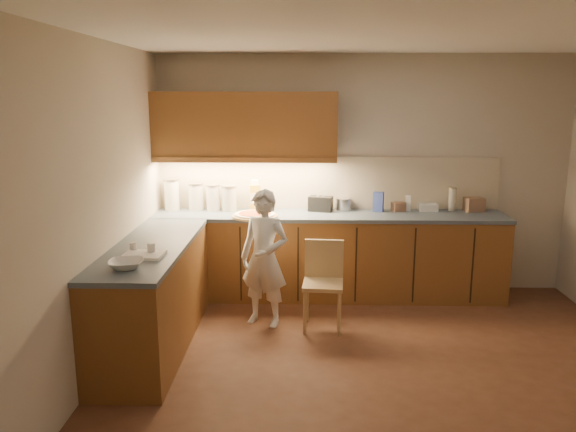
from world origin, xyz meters
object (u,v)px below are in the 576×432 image
object	(u,v)px
pizza_on_board	(255,215)
child	(264,258)
oil_jug	(255,197)
toaster	(321,204)
wooden_chair	(323,278)

from	to	relation	value
pizza_on_board	child	bearing A→B (deg)	-77.25
pizza_on_board	child	distance (m)	0.69
pizza_on_board	oil_jug	bearing A→B (deg)	94.95
pizza_on_board	child	size ratio (longest dim) A/B	0.36
child	oil_jug	bearing A→B (deg)	122.19
pizza_on_board	toaster	bearing A→B (deg)	25.36
child	toaster	size ratio (longest dim) A/B	4.64
pizza_on_board	wooden_chair	xyz separation A→B (m)	(0.70, -0.64, -0.46)
pizza_on_board	oil_jug	world-z (taller)	oil_jug
wooden_chair	toaster	xyz separation A→B (m)	(-0.01, 0.97, 0.52)
wooden_chair	child	bearing A→B (deg)	-178.65
wooden_chair	oil_jug	bearing A→B (deg)	131.50
wooden_chair	toaster	world-z (taller)	toaster
wooden_chair	oil_jug	xyz separation A→B (m)	(-0.72, 0.96, 0.60)
pizza_on_board	wooden_chair	size ratio (longest dim) A/B	0.58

